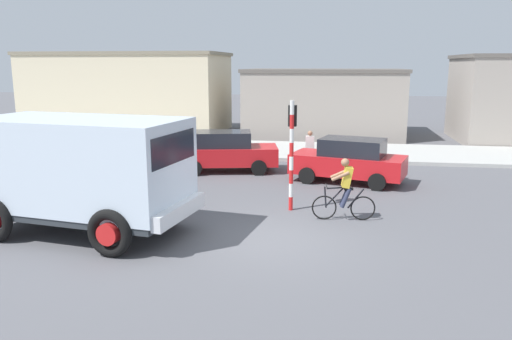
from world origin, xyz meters
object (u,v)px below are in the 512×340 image
Objects in this scene: traffic_light_pole at (292,140)px; truck_foreground at (81,168)px; car_red_near at (226,151)px; pedestrian_near_kerb at (310,150)px; cyclist at (345,189)px; car_white_mid at (349,160)px.

truck_foreground is at bearing -149.69° from traffic_light_pole.
traffic_light_pole is (4.97, 2.90, 0.40)m from truck_foreground.
car_red_near is (-3.08, 5.03, -1.25)m from traffic_light_pole.
pedestrian_near_kerb is (3.30, 0.59, 0.03)m from car_red_near.
pedestrian_near_kerb reaches higher than car_red_near.
pedestrian_near_kerb is (5.20, 8.53, -0.82)m from truck_foreground.
car_white_mid is (0.20, 4.64, -0.05)m from cyclist.
traffic_light_pole is at bearing -58.57° from car_red_near.
pedestrian_near_kerb is at bearing 10.13° from car_red_near.
truck_foreground is at bearing -162.12° from cyclist.
truck_foreground is 3.54× the size of pedestrian_near_kerb.
car_white_mid is at bearing 65.70° from traffic_light_pole.
car_white_mid is (1.73, 3.83, -1.25)m from traffic_light_pole.
car_red_near is at bearing 121.43° from traffic_light_pole.
truck_foreground reaches higher than pedestrian_near_kerb.
pedestrian_near_kerb is (-1.30, 6.43, -0.02)m from cyclist.
cyclist is 0.41× the size of car_red_near.
traffic_light_pole reaches higher than truck_foreground.
traffic_light_pole is 0.74× the size of car_white_mid.
cyclist is 6.56m from pedestrian_near_kerb.
cyclist is 4.65m from car_white_mid.
car_red_near is at bearing 165.98° from car_white_mid.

